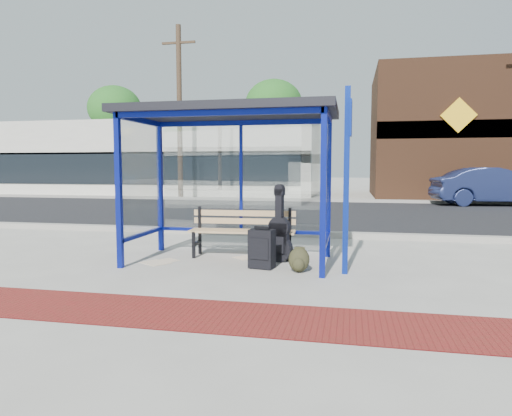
% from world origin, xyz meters
% --- Properties ---
extents(ground, '(120.00, 120.00, 0.00)m').
position_xyz_m(ground, '(0.00, 0.00, 0.00)').
color(ground, '#B2ADA0').
rests_on(ground, ground).
extents(brick_paver_strip, '(60.00, 1.00, 0.01)m').
position_xyz_m(brick_paver_strip, '(0.00, -2.60, 0.01)').
color(brick_paver_strip, maroon).
rests_on(brick_paver_strip, ground).
extents(curb_near, '(60.00, 0.25, 0.12)m').
position_xyz_m(curb_near, '(0.00, 2.90, 0.06)').
color(curb_near, gray).
rests_on(curb_near, ground).
extents(street_asphalt, '(60.00, 10.00, 0.00)m').
position_xyz_m(street_asphalt, '(0.00, 8.00, 0.00)').
color(street_asphalt, black).
rests_on(street_asphalt, ground).
extents(curb_far, '(60.00, 0.25, 0.12)m').
position_xyz_m(curb_far, '(0.00, 13.10, 0.06)').
color(curb_far, gray).
rests_on(curb_far, ground).
extents(far_sidewalk, '(60.00, 4.00, 0.01)m').
position_xyz_m(far_sidewalk, '(0.00, 15.00, 0.00)').
color(far_sidewalk, '#B2ADA0').
rests_on(far_sidewalk, ground).
extents(bus_shelter, '(3.30, 1.80, 2.42)m').
position_xyz_m(bus_shelter, '(0.00, 0.07, 2.07)').
color(bus_shelter, navy).
rests_on(bus_shelter, ground).
extents(storefront_white, '(18.00, 6.04, 4.00)m').
position_xyz_m(storefront_white, '(-9.00, 17.99, 2.00)').
color(storefront_white, silver).
rests_on(storefront_white, ground).
extents(storefront_brown, '(10.00, 7.08, 6.40)m').
position_xyz_m(storefront_brown, '(8.00, 18.49, 3.20)').
color(storefront_brown, '#59331E').
rests_on(storefront_brown, ground).
extents(tree_left, '(3.60, 3.60, 7.03)m').
position_xyz_m(tree_left, '(-14.00, 22.00, 5.45)').
color(tree_left, '#4C3826').
rests_on(tree_left, ground).
extents(tree_mid, '(3.60, 3.60, 7.03)m').
position_xyz_m(tree_mid, '(-3.00, 22.00, 5.45)').
color(tree_mid, '#4C3826').
rests_on(tree_mid, ground).
extents(utility_pole_west, '(1.60, 0.24, 8.00)m').
position_xyz_m(utility_pole_west, '(-6.00, 13.40, 4.11)').
color(utility_pole_west, '#4C3826').
rests_on(utility_pole_west, ground).
extents(bench, '(1.78, 0.51, 0.83)m').
position_xyz_m(bench, '(0.10, 0.46, 0.47)').
color(bench, black).
rests_on(bench, ground).
extents(guitar_bag, '(0.44, 0.24, 1.16)m').
position_xyz_m(guitar_bag, '(0.76, 0.17, 0.43)').
color(guitar_bag, black).
rests_on(guitar_bag, ground).
extents(suitcase, '(0.40, 0.30, 0.64)m').
position_xyz_m(suitcase, '(0.58, -0.36, 0.29)').
color(suitcase, black).
rests_on(suitcase, ground).
extents(backpack, '(0.31, 0.28, 0.36)m').
position_xyz_m(backpack, '(1.15, -0.48, 0.17)').
color(backpack, '#2A2917').
rests_on(backpack, ground).
extents(sign_post, '(0.10, 0.33, 2.61)m').
position_xyz_m(sign_post, '(1.81, -0.45, 1.47)').
color(sign_post, '#0D2796').
rests_on(sign_post, ground).
extents(newspaper_a, '(0.54, 0.51, 0.01)m').
position_xyz_m(newspaper_a, '(-1.14, -0.32, 0.00)').
color(newspaper_a, white).
rests_on(newspaper_a, ground).
extents(newspaper_b, '(0.46, 0.48, 0.01)m').
position_xyz_m(newspaper_b, '(-1.04, -0.16, 0.00)').
color(newspaper_b, white).
rests_on(newspaper_b, ground).
extents(newspaper_c, '(0.52, 0.53, 0.01)m').
position_xyz_m(newspaper_c, '(0.19, 0.40, 0.00)').
color(newspaper_c, white).
rests_on(newspaper_c, ground).
extents(parked_car, '(4.69, 2.13, 1.49)m').
position_xyz_m(parked_car, '(7.36, 12.53, 0.75)').
color(parked_car, '#1B244C').
rests_on(parked_car, ground).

